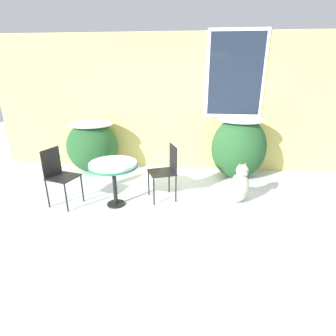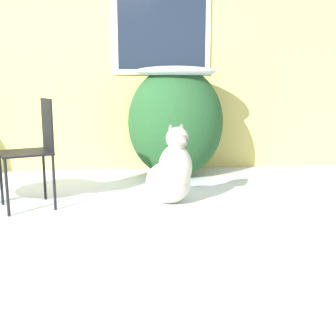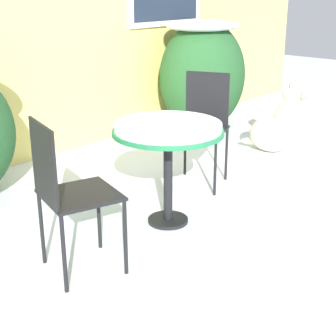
{
  "view_description": "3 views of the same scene",
  "coord_description": "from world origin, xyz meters",
  "px_view_note": "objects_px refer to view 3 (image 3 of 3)",
  "views": [
    {
      "loc": [
        0.4,
        -3.53,
        2.08
      ],
      "look_at": [
        0.0,
        0.6,
        0.55
      ],
      "focal_mm": 28.0,
      "sensor_mm": 36.0,
      "label": 1
    },
    {
      "loc": [
        0.78,
        -3.11,
        1.06
      ],
      "look_at": [
        1.14,
        0.59,
        0.32
      ],
      "focal_mm": 45.0,
      "sensor_mm": 36.0,
      "label": 2
    },
    {
      "loc": [
        -3.36,
        -2.06,
        1.65
      ],
      "look_at": [
        -0.83,
        0.25,
        0.42
      ],
      "focal_mm": 55.0,
      "sensor_mm": 36.0,
      "label": 3
    }
  ],
  "objects_px": {
    "patio_table": "(168,136)",
    "patio_chair_near_table": "(203,123)",
    "patio_chair_far_side": "(67,190)",
    "dog": "(278,127)"
  },
  "relations": [
    {
      "from": "patio_table",
      "to": "patio_chair_near_table",
      "type": "xyz_separation_m",
      "value": [
        0.8,
        0.34,
        -0.12
      ]
    },
    {
      "from": "patio_table",
      "to": "patio_chair_near_table",
      "type": "relative_size",
      "value": 0.82
    },
    {
      "from": "patio_chair_far_side",
      "to": "patio_table",
      "type": "bearing_deg",
      "value": -71.37
    },
    {
      "from": "patio_chair_near_table",
      "to": "dog",
      "type": "xyz_separation_m",
      "value": [
        1.19,
        -0.04,
        -0.27
      ]
    },
    {
      "from": "patio_chair_far_side",
      "to": "patio_chair_near_table",
      "type": "bearing_deg",
      "value": -61.46
    },
    {
      "from": "patio_chair_far_side",
      "to": "dog",
      "type": "bearing_deg",
      "value": -67.24
    },
    {
      "from": "patio_table",
      "to": "patio_chair_far_side",
      "type": "distance_m",
      "value": 0.91
    },
    {
      "from": "patio_chair_near_table",
      "to": "patio_table",
      "type": "bearing_deg",
      "value": -89.92
    },
    {
      "from": "patio_table",
      "to": "dog",
      "type": "height_order",
      "value": "patio_table"
    },
    {
      "from": "patio_chair_near_table",
      "to": "dog",
      "type": "bearing_deg",
      "value": 65.54
    }
  ]
}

